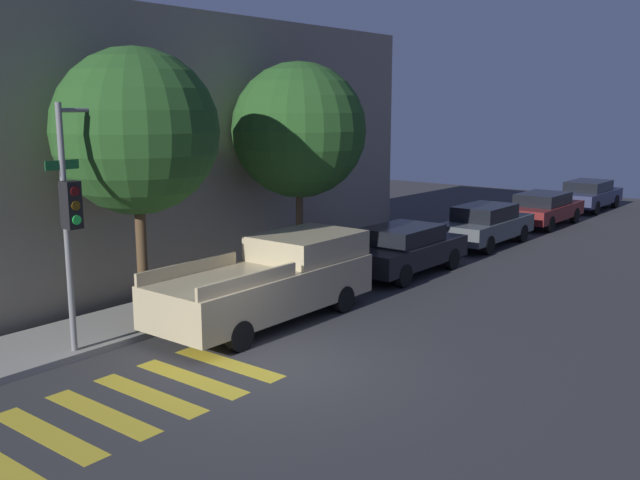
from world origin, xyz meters
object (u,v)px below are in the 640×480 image
sedan_far_end (543,208)px  tree_midblock (299,130)px  sedan_tail_of_row (588,194)px  traffic_light_pole (86,188)px  sedan_near_corner (404,249)px  pickup_truck (273,280)px  sedan_middle (485,224)px  tree_near_corner (136,132)px

sedan_far_end → tree_midblock: size_ratio=0.75×
sedan_tail_of_row → traffic_light_pole: bearing=177.2°
sedan_near_corner → sedan_far_end: size_ratio=0.98×
sedan_near_corner → sedan_far_end: sedan_near_corner is taller
pickup_truck → sedan_middle: bearing=-0.0°
pickup_truck → tree_near_corner: size_ratio=0.92×
sedan_near_corner → sedan_far_end: (10.75, 0.00, -0.03)m
sedan_middle → sedan_near_corner: bearing=180.0°
pickup_truck → tree_near_corner: (-2.13, 1.99, 3.39)m
sedan_near_corner → tree_midblock: bearing=140.0°
pickup_truck → tree_near_corner: bearing=136.9°
traffic_light_pole → tree_near_corner: 2.18m
pickup_truck → sedan_tail_of_row: (22.05, -0.00, -0.20)m
sedan_far_end → tree_midblock: 13.71m
sedan_tail_of_row → tree_midblock: tree_midblock is taller
traffic_light_pole → sedan_tail_of_row: traffic_light_pole is taller
sedan_tail_of_row → tree_midblock: 19.14m
sedan_middle → sedan_tail_of_row: size_ratio=0.97×
pickup_truck → sedan_middle: pickup_truck is taller
traffic_light_pole → pickup_truck: size_ratio=0.87×
traffic_light_pole → tree_midblock: bearing=5.7°
traffic_light_pole → sedan_middle: size_ratio=1.10×
traffic_light_pole → sedan_middle: (15.03, -1.27, -2.57)m
sedan_middle → tree_midblock: (-7.77, 1.99, 3.44)m
sedan_near_corner → tree_near_corner: (-7.83, 1.99, 3.57)m
pickup_truck → sedan_far_end: bearing=0.0°
sedan_tail_of_row → tree_near_corner: (-24.18, 1.99, 3.59)m
sedan_far_end → tree_near_corner: tree_near_corner is taller
sedan_middle → sedan_tail_of_row: bearing=0.0°
sedan_near_corner → sedan_middle: bearing=0.0°
pickup_truck → sedan_near_corner: 5.70m
sedan_near_corner → tree_midblock: (-2.37, 1.99, 3.45)m
sedan_near_corner → tree_near_corner: bearing=165.7°
traffic_light_pole → tree_near_corner: bearing=21.9°
pickup_truck → sedan_far_end: size_ratio=1.25×
traffic_light_pole → sedan_tail_of_row: size_ratio=1.07×
traffic_light_pole → sedan_near_corner: traffic_light_pole is taller
sedan_tail_of_row → tree_near_corner: bearing=175.3°
traffic_light_pole → tree_near_corner: (1.79, 0.72, 1.00)m
sedan_far_end → sedan_tail_of_row: sedan_tail_of_row is taller
traffic_light_pole → sedan_far_end: (20.37, -1.27, -2.60)m
sedan_near_corner → sedan_middle: size_ratio=0.99×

